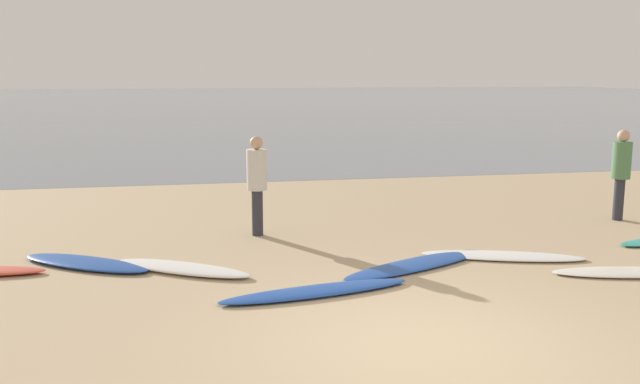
{
  "coord_description": "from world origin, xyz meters",
  "views": [
    {
      "loc": [
        -2.34,
        -6.38,
        2.81
      ],
      "look_at": [
        0.07,
        5.92,
        0.6
      ],
      "focal_mm": 38.48,
      "sensor_mm": 36.0,
      "label": 1
    }
  ],
  "objects": [
    {
      "name": "ground_plane",
      "position": [
        0.0,
        10.0,
        -0.1
      ],
      "size": [
        120.0,
        120.0,
        0.2
      ],
      "primitive_type": "cube",
      "color": "tan",
      "rests_on": "ground"
    },
    {
      "name": "ocean_water",
      "position": [
        0.0,
        60.99,
        0.0
      ],
      "size": [
        140.0,
        100.0,
        0.01
      ],
      "primitive_type": "cube",
      "color": "slate",
      "rests_on": "ground"
    },
    {
      "name": "surfboard_2",
      "position": [
        -3.85,
        3.79,
        0.05
      ],
      "size": [
        2.15,
        1.72,
        0.09
      ],
      "primitive_type": "ellipsoid",
      "rotation": [
        0.0,
        0.0,
        -0.59
      ],
      "color": "#1E479E",
      "rests_on": "ground"
    },
    {
      "name": "surfboard_3",
      "position": [
        -2.46,
        3.24,
        0.05
      ],
      "size": [
        2.11,
        1.62,
        0.1
      ],
      "primitive_type": "ellipsoid",
      "rotation": [
        0.0,
        0.0,
        -0.57
      ],
      "color": "white",
      "rests_on": "ground"
    },
    {
      "name": "surfboard_4",
      "position": [
        -0.78,
        1.88,
        0.04
      ],
      "size": [
        2.62,
        0.94,
        0.08
      ],
      "primitive_type": "ellipsoid",
      "rotation": [
        0.0,
        0.0,
        0.18
      ],
      "color": "#1E479E",
      "rests_on": "ground"
    },
    {
      "name": "surfboard_5",
      "position": [
        0.9,
        2.83,
        0.03
      ],
      "size": [
        2.66,
        1.65,
        0.07
      ],
      "primitive_type": "ellipsoid",
      "rotation": [
        0.0,
        0.0,
        0.44
      ],
      "color": "#1E479E",
      "rests_on": "ground"
    },
    {
      "name": "surfboard_6",
      "position": [
        2.35,
        3.03,
        0.03
      ],
      "size": [
        2.51,
        1.33,
        0.06
      ],
      "primitive_type": "ellipsoid",
      "rotation": [
        0.0,
        0.0,
        -0.33
      ],
      "color": "white",
      "rests_on": "ground"
    },
    {
      "name": "surfboard_7",
      "position": [
        3.7,
        1.89,
        0.03
      ],
      "size": [
        2.22,
        0.95,
        0.06
      ],
      "primitive_type": "ellipsoid",
      "rotation": [
        0.0,
        0.0,
        -0.19
      ],
      "color": "silver",
      "rests_on": "ground"
    },
    {
      "name": "person_0",
      "position": [
        5.74,
        5.14,
        1.02
      ],
      "size": [
        0.35,
        0.35,
        1.73
      ],
      "rotation": [
        0.0,
        0.0,
        4.23
      ],
      "color": "#2D2D38",
      "rests_on": "ground"
    },
    {
      "name": "person_2",
      "position": [
        -1.17,
        5.22,
        1.02
      ],
      "size": [
        0.35,
        0.35,
        1.73
      ],
      "rotation": [
        0.0,
        0.0,
        4.24
      ],
      "color": "#2D2D38",
      "rests_on": "ground"
    }
  ]
}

